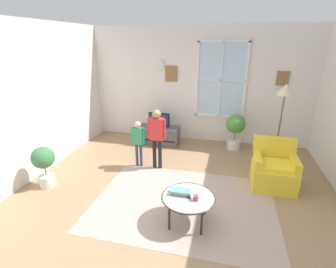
{
  "coord_description": "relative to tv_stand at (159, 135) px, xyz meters",
  "views": [
    {
      "loc": [
        0.79,
        -3.45,
        2.59
      ],
      "look_at": [
        -0.16,
        0.45,
        1.09
      ],
      "focal_mm": 26.82,
      "sensor_mm": 36.0,
      "label": 1
    }
  ],
  "objects": [
    {
      "name": "floor_lamp",
      "position": [
        2.78,
        -0.69,
        1.28
      ],
      "size": [
        0.32,
        0.32,
        1.8
      ],
      "color": "black",
      "rests_on": "ground_plane"
    },
    {
      "name": "ground_plane",
      "position": [
        0.91,
        -2.54,
        -0.25
      ],
      "size": [
        6.29,
        6.81,
        0.02
      ],
      "primitive_type": "cube",
      "color": "#9E7A56"
    },
    {
      "name": "area_rug",
      "position": [
        1.11,
        -2.45,
        -0.23
      ],
      "size": [
        3.0,
        2.22,
        0.01
      ],
      "primitive_type": "cube",
      "color": "tan",
      "rests_on": "ground_plane"
    },
    {
      "name": "book_stack",
      "position": [
        1.11,
        -2.84,
        0.24
      ],
      "size": [
        0.27,
        0.18,
        0.07
      ],
      "color": "#A06444",
      "rests_on": "coffee_table"
    },
    {
      "name": "armchair",
      "position": [
        2.63,
        -1.47,
        0.09
      ],
      "size": [
        0.76,
        0.74,
        0.87
      ],
      "color": "yellow",
      "rests_on": "ground_plane"
    },
    {
      "name": "coffee_table",
      "position": [
        1.25,
        -2.89,
        0.18
      ],
      "size": [
        0.8,
        0.8,
        0.44
      ],
      "color": "#99B2B7",
      "rests_on": "ground_plane"
    },
    {
      "name": "remote_near_books",
      "position": [
        1.25,
        -2.87,
        0.21
      ],
      "size": [
        0.1,
        0.14,
        0.02
      ],
      "primitive_type": "cube",
      "rotation": [
        0.0,
        0.0,
        0.43
      ],
      "color": "black",
      "rests_on": "coffee_table"
    },
    {
      "name": "back_wall",
      "position": [
        0.93,
        0.62,
        1.26
      ],
      "size": [
        5.69,
        0.17,
        2.97
      ],
      "color": "silver",
      "rests_on": "ground_plane"
    },
    {
      "name": "person_red_shirt",
      "position": [
        0.33,
        -1.33,
        0.58
      ],
      "size": [
        0.39,
        0.18,
        1.3
      ],
      "color": "black",
      "rests_on": "ground_plane"
    },
    {
      "name": "potted_plant_by_window",
      "position": [
        1.93,
        0.11,
        0.33
      ],
      "size": [
        0.47,
        0.47,
        0.9
      ],
      "color": "silver",
      "rests_on": "ground_plane"
    },
    {
      "name": "side_wall_left",
      "position": [
        -2.0,
        -2.54,
        1.25
      ],
      "size": [
        0.12,
        6.21,
        2.97
      ],
      "color": "silver",
      "rests_on": "ground_plane"
    },
    {
      "name": "person_green_shirt",
      "position": [
        -0.08,
        -1.34,
        0.4
      ],
      "size": [
        0.31,
        0.14,
        1.02
      ],
      "color": "#333851",
      "rests_on": "ground_plane"
    },
    {
      "name": "potted_plant_corner",
      "position": [
        -1.49,
        -2.53,
        0.26
      ],
      "size": [
        0.41,
        0.41,
        0.8
      ],
      "color": "silver",
      "rests_on": "ground_plane"
    },
    {
      "name": "television",
      "position": [
        0.0,
        -0.0,
        0.43
      ],
      "size": [
        0.55,
        0.08,
        0.37
      ],
      "color": "#4C4C4C",
      "rests_on": "tv_stand"
    },
    {
      "name": "tv_stand",
      "position": [
        0.0,
        0.0,
        0.0
      ],
      "size": [
        1.05,
        0.46,
        0.47
      ],
      "color": "#4C4C51",
      "rests_on": "ground_plane"
    },
    {
      "name": "cup",
      "position": [
        1.37,
        -2.94,
        0.24
      ],
      "size": [
        0.08,
        0.08,
        0.08
      ],
      "primitive_type": "cylinder",
      "color": "#BF3F3F",
      "rests_on": "coffee_table"
    }
  ]
}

